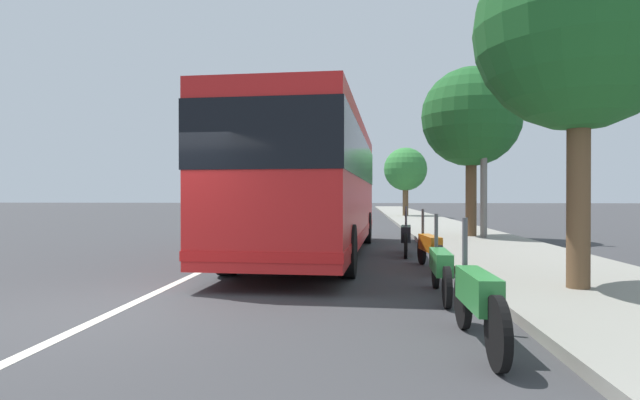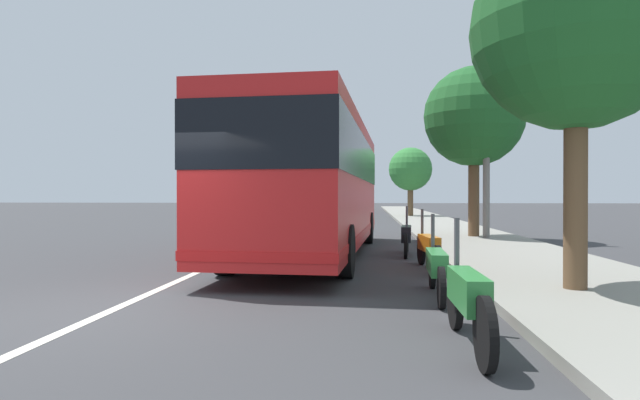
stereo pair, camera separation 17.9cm
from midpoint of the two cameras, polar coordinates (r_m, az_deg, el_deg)
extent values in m
plane|color=#38383A|center=(7.41, -22.59, -11.46)|extent=(220.00, 220.00, 0.00)
cube|color=gray|center=(16.89, 16.78, -4.53)|extent=(110.00, 3.60, 0.14)
cube|color=silver|center=(16.85, -6.78, -4.75)|extent=(110.00, 0.16, 0.01)
cube|color=red|center=(13.26, -0.98, 1.88)|extent=(11.25, 3.15, 3.02)
cube|color=black|center=(13.29, -0.98, 4.54)|extent=(11.29, 3.19, 1.10)
cube|color=red|center=(13.28, -0.98, -3.56)|extent=(11.28, 3.18, 0.16)
cylinder|color=black|center=(16.99, -2.96, -3.03)|extent=(1.02, 0.36, 1.00)
cylinder|color=black|center=(16.71, 4.84, -3.09)|extent=(1.02, 0.36, 1.00)
cylinder|color=black|center=(10.11, -10.65, -5.39)|extent=(1.02, 0.36, 1.00)
cylinder|color=black|center=(9.63, 2.54, -5.67)|extent=(1.02, 0.36, 1.00)
cylinder|color=black|center=(6.23, 14.71, -10.62)|extent=(0.66, 0.09, 0.66)
cylinder|color=black|center=(4.84, 18.03, -13.87)|extent=(0.66, 0.09, 0.66)
cube|color=#338C3F|center=(5.48, 16.16, -9.49)|extent=(1.10, 0.25, 0.35)
cylinder|color=#4C4C51|center=(6.04, 14.91, -5.22)|extent=(0.06, 0.06, 0.70)
cylinder|color=black|center=(8.81, 12.07, -7.66)|extent=(0.57, 0.10, 0.57)
cylinder|color=black|center=(7.27, 13.18, -9.38)|extent=(0.57, 0.10, 0.57)
cube|color=#338C3F|center=(8.01, 12.58, -6.67)|extent=(1.18, 0.29, 0.32)
cylinder|color=#4C4C51|center=(8.63, 12.15, -3.82)|extent=(0.06, 0.06, 0.70)
cylinder|color=black|center=(11.78, 10.75, -5.59)|extent=(0.59, 0.14, 0.58)
cylinder|color=black|center=(10.24, 12.59, -6.50)|extent=(0.59, 0.14, 0.58)
cube|color=orange|center=(10.98, 11.60, -4.72)|extent=(1.21, 0.36, 0.32)
cylinder|color=#4C4C51|center=(11.61, 10.87, -2.70)|extent=(0.06, 0.06, 0.70)
cylinder|color=black|center=(14.25, 9.14, -4.48)|extent=(0.62, 0.13, 0.61)
cylinder|color=black|center=(12.81, 9.06, -5.03)|extent=(0.62, 0.13, 0.61)
cube|color=black|center=(13.51, 9.11, -3.69)|extent=(1.10, 0.34, 0.39)
cylinder|color=#4C4C51|center=(14.10, 9.14, -2.09)|extent=(0.06, 0.06, 0.70)
cube|color=navy|center=(44.61, 2.92, -0.85)|extent=(4.07, 2.06, 0.71)
cube|color=black|center=(44.39, 2.90, -0.03)|extent=(1.89, 1.78, 0.57)
cylinder|color=black|center=(46.00, 2.04, -1.08)|extent=(0.65, 0.26, 0.64)
cylinder|color=black|center=(45.86, 4.10, -1.08)|extent=(0.65, 0.26, 0.64)
cylinder|color=black|center=(43.40, 1.68, -1.17)|extent=(0.65, 0.26, 0.64)
cylinder|color=black|center=(43.25, 3.87, -1.18)|extent=(0.65, 0.26, 0.64)
cube|color=red|center=(50.24, 3.48, -0.68)|extent=(4.03, 2.11, 0.77)
cube|color=black|center=(50.28, 3.48, 0.07)|extent=(1.99, 1.82, 0.54)
cylinder|color=black|center=(51.50, 2.48, -0.92)|extent=(0.65, 0.27, 0.64)
cylinder|color=black|center=(51.58, 4.33, -0.92)|extent=(0.65, 0.27, 0.64)
cylinder|color=black|center=(48.92, 2.59, -0.99)|extent=(0.65, 0.27, 0.64)
cylinder|color=black|center=(49.01, 4.54, -0.99)|extent=(0.65, 0.27, 0.64)
cube|color=navy|center=(57.11, -0.35, -0.57)|extent=(4.69, 2.09, 0.72)
cube|color=black|center=(57.00, -0.36, 0.03)|extent=(2.23, 1.79, 0.48)
cylinder|color=black|center=(55.49, 0.25, -0.82)|extent=(0.65, 0.26, 0.64)
cylinder|color=black|center=(55.75, -1.42, -0.82)|extent=(0.65, 0.26, 0.64)
cylinder|color=black|center=(58.49, 0.67, -0.76)|extent=(0.65, 0.26, 0.64)
cylinder|color=black|center=(58.73, -0.91, -0.75)|extent=(0.65, 0.26, 0.64)
cube|color=red|center=(57.35, 3.54, -0.57)|extent=(4.33, 1.80, 0.71)
cube|color=black|center=(57.27, 3.54, 0.04)|extent=(2.07, 1.64, 0.51)
cylinder|color=black|center=(58.78, 2.78, -0.75)|extent=(0.64, 0.23, 0.64)
cylinder|color=black|center=(58.77, 4.33, -0.75)|extent=(0.64, 0.23, 0.64)
cylinder|color=black|center=(55.94, 2.72, -0.81)|extent=(0.64, 0.23, 0.64)
cylinder|color=black|center=(55.93, 4.35, -0.81)|extent=(0.64, 0.23, 0.64)
cylinder|color=brown|center=(8.63, 26.14, 0.66)|extent=(0.33, 0.33, 3.13)
sphere|color=#1E5B26|center=(8.99, 26.19, 16.74)|extent=(3.09, 3.09, 3.09)
cylinder|color=brown|center=(18.67, 16.10, 0.73)|extent=(0.37, 0.37, 3.25)
sphere|color=#1E5B26|center=(18.87, 16.11, 8.83)|extent=(3.44, 3.44, 3.44)
cylinder|color=brown|center=(37.29, 9.30, 0.03)|extent=(0.41, 0.41, 2.54)
sphere|color=#337F38|center=(37.34, 9.30, 3.39)|extent=(3.08, 3.08, 3.08)
cylinder|color=slate|center=(18.17, 17.39, 7.40)|extent=(0.22, 0.22, 7.47)
camera|label=1|loc=(0.09, -90.40, 0.00)|focal=28.94mm
camera|label=2|loc=(0.09, 89.60, 0.00)|focal=28.94mm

